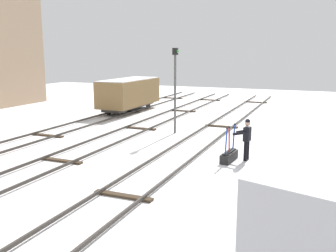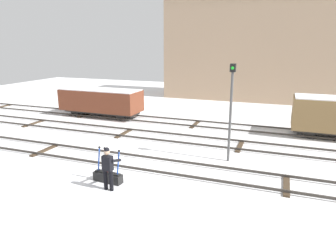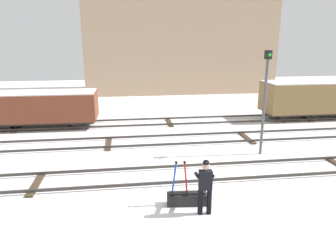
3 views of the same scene
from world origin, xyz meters
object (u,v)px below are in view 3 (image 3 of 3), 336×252
Objects in this scene: freight_car_mid_siding at (309,97)px; signal_post at (265,94)px; switch_lever_frame at (187,197)px; rail_worker at (205,184)px; freight_car_near_switch at (42,107)px.

signal_post is at bearing -134.44° from freight_car_mid_siding.
freight_car_mid_siding reaches higher than switch_lever_frame.
freight_car_near_switch reaches higher than rail_worker.
signal_post reaches higher than rail_worker.
freight_car_near_switch is 16.43m from freight_car_mid_siding.
switch_lever_frame is at bearing -136.19° from signal_post.
switch_lever_frame is 6.24m from signal_post.
rail_worker is 14.11m from freight_car_mid_siding.
signal_post reaches higher than switch_lever_frame.
freight_car_mid_siding is (9.49, 10.44, 0.43)m from rail_worker.
freight_car_mid_siding is at bearing 45.62° from signal_post.
rail_worker is 0.38× the size of signal_post.
switch_lever_frame is 0.23× the size of freight_car_near_switch.
signal_post is 8.35m from freight_car_mid_siding.
freight_car_mid_siding is at bearing 0.95° from freight_car_near_switch.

